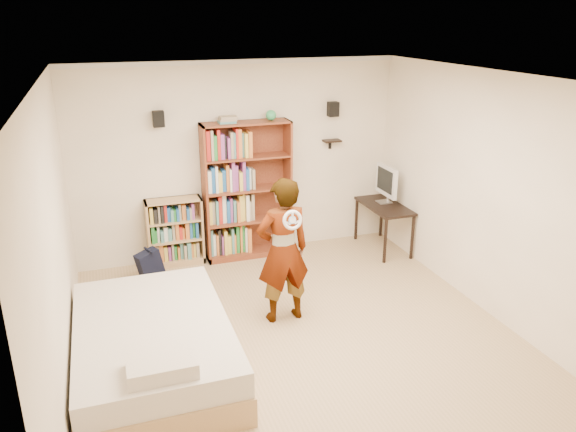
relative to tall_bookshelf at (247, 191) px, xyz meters
name	(u,v)px	position (x,y,z in m)	size (l,w,h in m)	color
ground	(300,339)	(-0.07, -2.32, -0.95)	(4.50, 5.00, 0.01)	tan
room_shell	(301,179)	(-0.07, -2.32, 0.81)	(4.52, 5.02, 2.71)	white
crown_molding	(302,82)	(-0.07, -2.32, 1.72)	(4.50, 5.00, 0.06)	silver
speaker_left	(158,119)	(-1.12, 0.08, 1.05)	(0.14, 0.12, 0.20)	black
speaker_right	(333,109)	(1.28, 0.08, 1.05)	(0.14, 0.12, 0.20)	black
wall_shelf	(332,141)	(1.28, 0.09, 0.60)	(0.25, 0.16, 0.03)	black
tall_bookshelf	(247,191)	(0.00, 0.00, 0.00)	(1.21, 0.35, 1.91)	brown
low_bookshelf	(175,232)	(-1.02, 0.04, -0.49)	(0.74, 0.28, 0.93)	tan
computer_desk	(383,227)	(1.92, -0.41, -0.62)	(0.49, 0.99, 0.67)	black
imac	(385,185)	(1.96, -0.30, -0.01)	(0.11, 0.54, 0.54)	silver
daybed	(153,340)	(-1.58, -2.37, -0.63)	(1.43, 2.21, 0.65)	beige
person	(283,251)	(-0.09, -1.84, -0.13)	(0.60, 0.39, 1.65)	black
wii_wheel	(292,220)	(-0.09, -2.15, 0.33)	(0.21, 0.21, 0.04)	silver
navy_bag	(150,266)	(-1.41, -0.42, -0.73)	(0.33, 0.21, 0.44)	black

